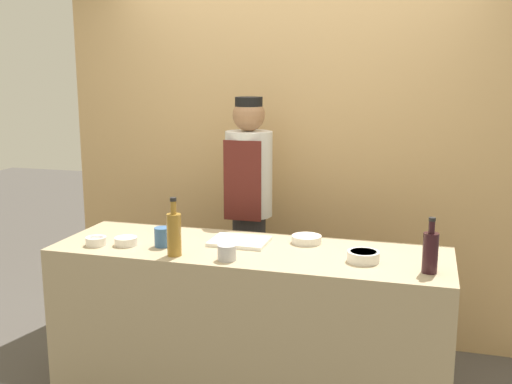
% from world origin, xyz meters
% --- Properties ---
extents(cabinet_wall, '(3.31, 0.18, 2.40)m').
position_xyz_m(cabinet_wall, '(0.00, 1.15, 1.20)').
color(cabinet_wall, tan).
rests_on(cabinet_wall, ground_plane).
extents(counter, '(2.10, 0.66, 0.93)m').
position_xyz_m(counter, '(0.00, 0.00, 0.47)').
color(counter, tan).
rests_on(counter, ground_plane).
extents(sauce_bowl_yellow, '(0.16, 0.16, 0.04)m').
position_xyz_m(sauce_bowl_yellow, '(0.27, 0.19, 0.95)').
color(sauce_bowl_yellow, white).
rests_on(sauce_bowl_yellow, counter).
extents(sauce_bowl_red, '(0.11, 0.11, 0.05)m').
position_xyz_m(sauce_bowl_red, '(-0.81, -0.17, 0.96)').
color(sauce_bowl_red, white).
rests_on(sauce_bowl_red, counter).
extents(sauce_bowl_white, '(0.12, 0.12, 0.04)m').
position_xyz_m(sauce_bowl_white, '(-0.66, -0.12, 0.96)').
color(sauce_bowl_white, white).
rests_on(sauce_bowl_white, counter).
extents(sauce_bowl_green, '(0.16, 0.16, 0.05)m').
position_xyz_m(sauce_bowl_green, '(0.61, -0.06, 0.96)').
color(sauce_bowl_green, white).
rests_on(sauce_bowl_green, counter).
extents(cutting_board, '(0.31, 0.24, 0.02)m').
position_xyz_m(cutting_board, '(-0.08, 0.08, 0.94)').
color(cutting_board, white).
rests_on(cutting_board, counter).
extents(bottle_wine, '(0.07, 0.07, 0.26)m').
position_xyz_m(bottle_wine, '(0.92, -0.14, 1.03)').
color(bottle_wine, black).
rests_on(bottle_wine, counter).
extents(bottle_vinegar, '(0.07, 0.07, 0.30)m').
position_xyz_m(bottle_vinegar, '(-0.33, -0.22, 1.05)').
color(bottle_vinegar, olive).
rests_on(bottle_vinegar, counter).
extents(cup_blue, '(0.09, 0.09, 0.10)m').
position_xyz_m(cup_blue, '(-0.46, -0.09, 0.98)').
color(cup_blue, '#386093').
rests_on(cup_blue, counter).
extents(cup_steel, '(0.09, 0.09, 0.08)m').
position_xyz_m(cup_steel, '(-0.05, -0.22, 0.97)').
color(cup_steel, '#B7B7BC').
rests_on(cup_steel, counter).
extents(chef_center, '(0.30, 0.30, 1.70)m').
position_xyz_m(chef_center, '(-0.21, 0.71, 0.94)').
color(chef_center, '#28282D').
rests_on(chef_center, ground_plane).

